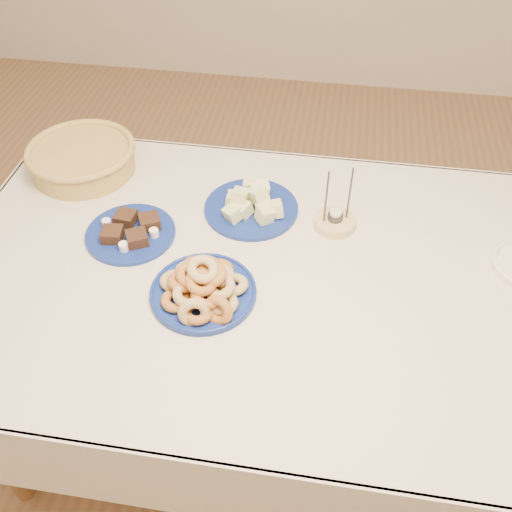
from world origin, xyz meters
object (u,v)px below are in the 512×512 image
(brownie_plate, at_px, (131,232))
(donut_platter, at_px, (203,287))
(wicker_basket, at_px, (82,158))
(candle_holder, at_px, (335,221))
(melon_plate, at_px, (251,205))
(dining_table, at_px, (259,296))

(brownie_plate, bearing_deg, donut_platter, -37.13)
(donut_platter, distance_m, brownie_plate, 0.32)
(brownie_plate, xyz_separation_m, wicker_basket, (-0.25, 0.28, 0.03))
(wicker_basket, height_order, candle_holder, candle_holder)
(melon_plate, bearing_deg, candle_holder, -6.29)
(dining_table, bearing_deg, wicker_basket, 150.50)
(wicker_basket, bearing_deg, melon_plate, -11.91)
(donut_platter, xyz_separation_m, candle_holder, (0.31, 0.32, -0.02))
(candle_holder, bearing_deg, melon_plate, 173.71)
(wicker_basket, bearing_deg, dining_table, -29.50)
(melon_plate, xyz_separation_m, brownie_plate, (-0.32, -0.16, -0.01))
(melon_plate, distance_m, wicker_basket, 0.58)
(wicker_basket, bearing_deg, donut_platter, -43.26)
(donut_platter, height_order, brownie_plate, donut_platter)
(donut_platter, xyz_separation_m, brownie_plate, (-0.25, 0.19, -0.02))
(melon_plate, distance_m, brownie_plate, 0.36)
(donut_platter, xyz_separation_m, wicker_basket, (-0.50, 0.47, 0.01))
(melon_plate, height_order, candle_holder, candle_holder)
(brownie_plate, bearing_deg, candle_holder, 12.96)
(donut_platter, bearing_deg, wicker_basket, 136.74)
(donut_platter, distance_m, melon_plate, 0.36)
(donut_platter, relative_size, melon_plate, 0.88)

